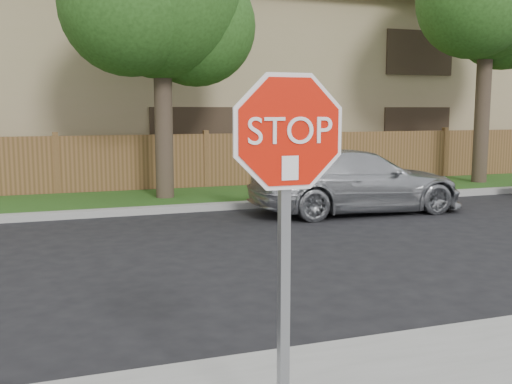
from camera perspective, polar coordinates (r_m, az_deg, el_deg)
name	(u,v)px	position (r m, az deg, el deg)	size (l,w,h in m)	color
far_curb	(62,215)	(13.23, -18.03, -2.12)	(70.00, 0.30, 0.15)	gray
grass_strip	(59,204)	(14.86, -18.21, -1.12)	(70.00, 3.00, 0.12)	#1E4714
fence	(57,167)	(16.36, -18.47, 2.28)	(70.00, 0.12, 1.60)	brown
apartment_building	(49,72)	(21.93, -19.10, 10.72)	(35.20, 9.20, 7.20)	tan
stop_sign	(287,183)	(3.72, 2.99, 0.82)	(1.01, 0.13, 2.55)	gray
sedan_right	(356,181)	(13.51, 9.51, 1.05)	(1.96, 4.83, 1.40)	#AEB1B6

